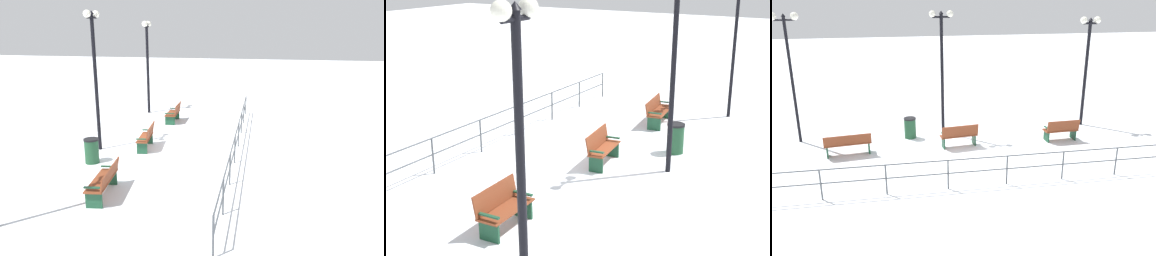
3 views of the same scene
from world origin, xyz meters
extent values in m
plane|color=white|center=(0.00, 0.00, 0.00)|extent=(80.00, 80.00, 0.00)
cube|color=brown|center=(0.08, -4.17, 0.43)|extent=(0.57, 1.38, 0.04)
cube|color=brown|center=(-0.18, -4.18, 0.68)|extent=(0.17, 1.37, 0.46)
cube|color=#19472D|center=(0.10, -4.75, 0.22)|extent=(0.46, 0.07, 0.43)
cube|color=#19472D|center=(0.06, -3.59, 0.22)|extent=(0.46, 0.07, 0.43)
cube|color=#19472D|center=(0.12, -4.75, 0.55)|extent=(0.46, 0.09, 0.04)
cube|color=#19472D|center=(0.08, -3.59, 0.55)|extent=(0.46, 0.09, 0.04)
cube|color=brown|center=(0.14, 0.00, 0.45)|extent=(0.60, 1.49, 0.04)
cube|color=brown|center=(-0.07, -0.03, 0.69)|extent=(0.29, 1.45, 0.46)
cube|color=#19472D|center=(0.22, -0.62, 0.22)|extent=(0.38, 0.10, 0.45)
cube|color=#19472D|center=(0.07, 0.62, 0.22)|extent=(0.38, 0.10, 0.45)
cube|color=#19472D|center=(0.24, -0.61, 0.57)|extent=(0.39, 0.12, 0.04)
cube|color=#19472D|center=(0.09, 0.62, 0.57)|extent=(0.39, 0.12, 0.04)
cube|color=brown|center=(0.05, 4.17, 0.45)|extent=(0.69, 1.74, 0.04)
cube|color=brown|center=(-0.19, 4.14, 0.66)|extent=(0.31, 1.69, 0.38)
cube|color=#19472D|center=(0.15, 3.43, 0.23)|extent=(0.44, 0.10, 0.45)
cube|color=#19472D|center=(-0.04, 4.91, 0.23)|extent=(0.44, 0.10, 0.45)
cube|color=#19472D|center=(0.17, 3.43, 0.57)|extent=(0.44, 0.12, 0.04)
cube|color=#19472D|center=(-0.02, 4.91, 0.57)|extent=(0.44, 0.12, 0.04)
cylinder|color=black|center=(1.80, -5.92, 2.30)|extent=(0.14, 0.14, 4.60)
cylinder|color=black|center=(1.80, -5.92, 4.48)|extent=(0.09, 0.61, 0.09)
sphere|color=white|center=(1.80, -6.23, 4.61)|extent=(0.29, 0.29, 0.29)
sphere|color=white|center=(1.80, -5.62, 4.61)|extent=(0.29, 0.29, 0.29)
cone|color=black|center=(1.80, -5.92, 4.66)|extent=(0.20, 0.20, 0.12)
cylinder|color=black|center=(1.80, 0.39, 2.46)|extent=(0.13, 0.13, 4.92)
cylinder|color=black|center=(1.80, 0.39, 4.80)|extent=(0.08, 0.70, 0.08)
sphere|color=white|center=(1.80, 0.04, 4.92)|extent=(0.26, 0.26, 0.26)
sphere|color=white|center=(1.80, 0.74, 4.92)|extent=(0.26, 0.26, 0.26)
cone|color=black|center=(1.80, 0.39, 4.98)|extent=(0.18, 0.18, 0.12)
cylinder|color=#4C5156|center=(-3.32, -6.49, 0.48)|extent=(0.05, 0.05, 0.95)
cylinder|color=#4C5156|center=(-3.32, -4.63, 0.48)|extent=(0.05, 0.05, 0.95)
cylinder|color=#4C5156|center=(-3.32, -2.78, 0.48)|extent=(0.05, 0.05, 0.95)
cylinder|color=#4C5156|center=(-3.32, -0.93, 0.48)|extent=(0.05, 0.05, 0.95)
cylinder|color=#4C5156|center=(-3.32, 0.93, 0.48)|extent=(0.05, 0.05, 0.95)
cylinder|color=#4C5156|center=(-3.32, 2.78, 0.48)|extent=(0.05, 0.05, 0.95)
cylinder|color=#4C5156|center=(-3.32, 4.63, 0.48)|extent=(0.05, 0.05, 0.95)
cylinder|color=#4C5156|center=(-3.32, 6.49, 0.48)|extent=(0.05, 0.05, 0.95)
cylinder|color=#4C5156|center=(-3.32, 0.00, 0.95)|extent=(0.04, 12.97, 0.04)
cylinder|color=#4C5156|center=(-3.32, 0.00, 0.52)|extent=(0.04, 12.97, 0.04)
cylinder|color=#1E4C2D|center=(1.46, 1.80, 0.40)|extent=(0.48, 0.48, 0.80)
cylinder|color=black|center=(1.46, 1.80, 0.83)|extent=(0.50, 0.50, 0.06)
camera|label=1|loc=(-4.14, 13.10, 4.55)|focal=35.27mm
camera|label=2|loc=(6.21, -11.79, 5.25)|focal=49.53mm
camera|label=3|loc=(-14.26, 2.47, 5.78)|focal=37.45mm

